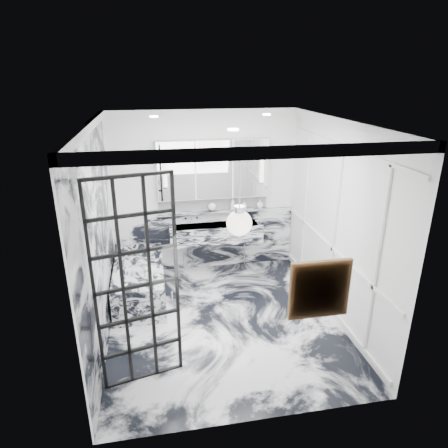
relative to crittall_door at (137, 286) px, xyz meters
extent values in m
plane|color=silver|center=(1.11, 0.95, -1.21)|extent=(3.60, 3.60, 0.00)
plane|color=white|center=(1.11, 0.95, 1.59)|extent=(3.60, 3.60, 0.00)
plane|color=white|center=(1.11, 2.75, 0.19)|extent=(3.60, 0.00, 3.60)
plane|color=white|center=(1.11, -0.85, 0.19)|extent=(3.60, 0.00, 3.60)
plane|color=white|center=(-0.49, 0.95, 0.19)|extent=(0.00, 3.60, 3.60)
plane|color=white|center=(2.71, 0.95, 0.19)|extent=(0.00, 3.60, 3.60)
cube|color=silver|center=(1.11, 2.73, -0.68)|extent=(3.18, 0.05, 1.05)
cube|color=silver|center=(-0.47, 0.95, 0.13)|extent=(0.02, 3.56, 2.68)
cube|color=white|center=(2.69, 0.95, 0.09)|extent=(0.03, 3.40, 2.30)
imported|color=#8C5919|center=(1.59, 2.66, -0.01)|extent=(0.09, 0.09, 0.21)
imported|color=#4C4C51|center=(1.80, 2.66, -0.04)|extent=(0.08, 0.08, 0.15)
imported|color=silver|center=(2.09, 2.66, -0.04)|extent=(0.16, 0.16, 0.15)
sphere|color=white|center=(1.22, 2.66, -0.04)|extent=(0.14, 0.14, 0.14)
cylinder|color=#8C5919|center=(1.67, 2.66, -0.07)|extent=(0.04, 0.04, 0.10)
cylinder|color=silver|center=(0.12, 1.29, -0.60)|extent=(0.08, 0.08, 0.12)
cube|color=#BB7E13|center=(1.71, -0.81, 0.24)|extent=(0.49, 0.05, 0.49)
sphere|color=white|center=(1.01, -0.43, 0.81)|extent=(0.24, 0.24, 0.24)
cube|color=silver|center=(1.26, 2.51, -0.48)|extent=(1.60, 0.45, 0.30)
cube|color=silver|center=(1.26, 2.67, -0.14)|extent=(1.90, 0.14, 0.04)
cube|color=white|center=(1.26, 2.73, 0.00)|extent=(1.90, 0.03, 0.23)
cube|color=white|center=(1.26, 2.68, 0.61)|extent=(1.90, 0.16, 1.00)
cylinder|color=white|center=(0.44, 2.58, 0.57)|extent=(0.07, 0.07, 0.40)
cylinder|color=white|center=(2.08, 2.58, 0.57)|extent=(0.07, 0.07, 0.40)
cube|color=silver|center=(-0.06, 1.85, -0.93)|extent=(0.75, 1.65, 0.55)
camera|label=1|loc=(0.24, -3.85, 2.13)|focal=32.00mm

